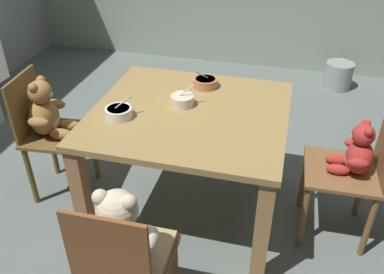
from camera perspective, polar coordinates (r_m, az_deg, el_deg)
ground_plane at (r=2.78m, az=-0.26°, el=-10.29°), size 5.20×5.20×0.04m
dining_table at (r=2.38m, az=-0.30°, el=0.96°), size 1.10×1.03×0.75m
teddy_chair_near_right at (r=2.45m, az=22.02°, el=-3.05°), size 0.43×0.42×0.96m
teddy_chair_near_left at (r=2.75m, az=-19.57°, el=2.30°), size 0.41×0.42×0.86m
teddy_chair_near_front at (r=1.77m, az=-9.55°, el=-14.84°), size 0.37×0.38×0.90m
porridge_bowl_white_near_left at (r=2.28m, az=-10.22°, el=3.41°), size 0.15×0.15×0.13m
porridge_bowl_terracotta_far_center at (r=2.58m, az=1.88°, el=7.65°), size 0.15×0.15×0.13m
porridge_bowl_cream_center at (r=2.36m, az=-1.37°, el=5.19°), size 0.14×0.14×0.13m
metal_pail at (r=4.49m, az=19.79°, el=8.11°), size 0.28×0.28×0.27m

